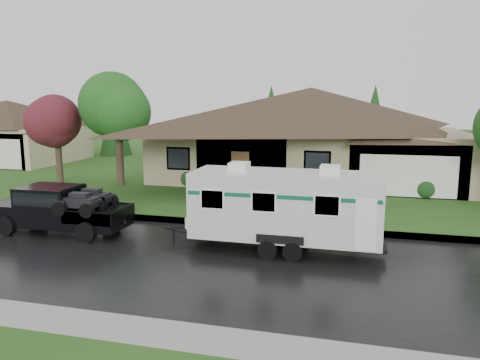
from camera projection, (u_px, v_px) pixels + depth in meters
name	position (u px, v px, depth m)	size (l,w,h in m)	color
ground	(212.00, 242.00, 16.76)	(140.00, 140.00, 0.00)	#245019
road	(192.00, 260.00, 14.85)	(140.00, 8.00, 0.01)	black
curb	(229.00, 224.00, 18.90)	(140.00, 0.50, 0.15)	gray
lawn	(281.00, 175.00, 31.06)	(140.00, 26.00, 0.15)	#245019
house_main	(315.00, 123.00, 28.79)	(19.44, 10.80, 6.90)	gray
house_far	(9.00, 126.00, 36.71)	(10.80, 8.64, 5.80)	tan
tree_left_green	(118.00, 109.00, 26.37)	(3.79, 3.79, 6.27)	#382B1E
tree_red	(57.00, 123.00, 26.96)	(3.07, 3.07, 5.09)	#382B1E
shrub_row	(300.00, 182.00, 25.04)	(13.60, 1.00, 1.00)	#143814
pickup_truck	(57.00, 208.00, 17.83)	(5.33, 2.03, 1.78)	black
travel_trailer	(286.00, 205.00, 15.57)	(6.57, 2.31, 2.95)	beige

